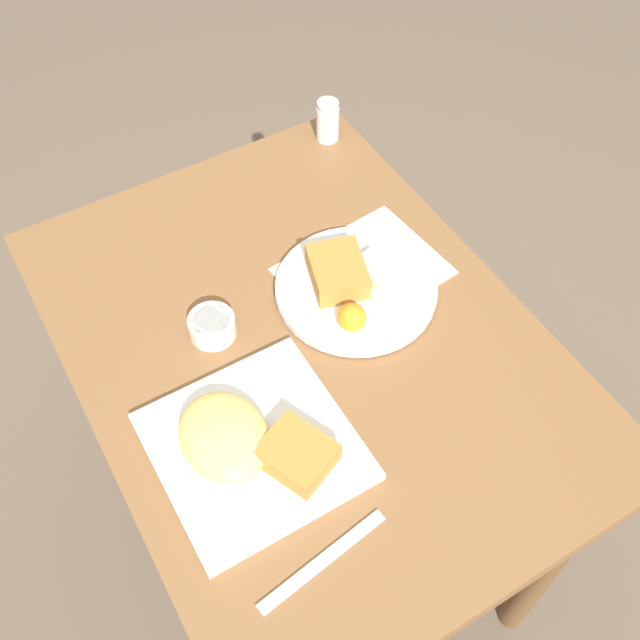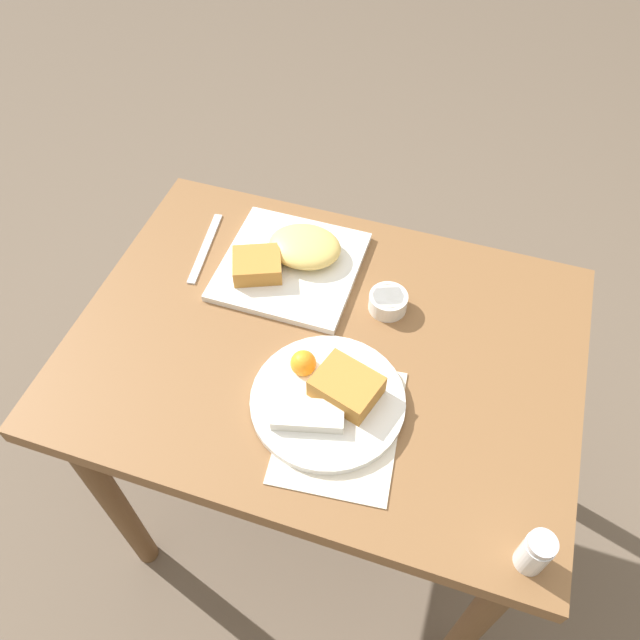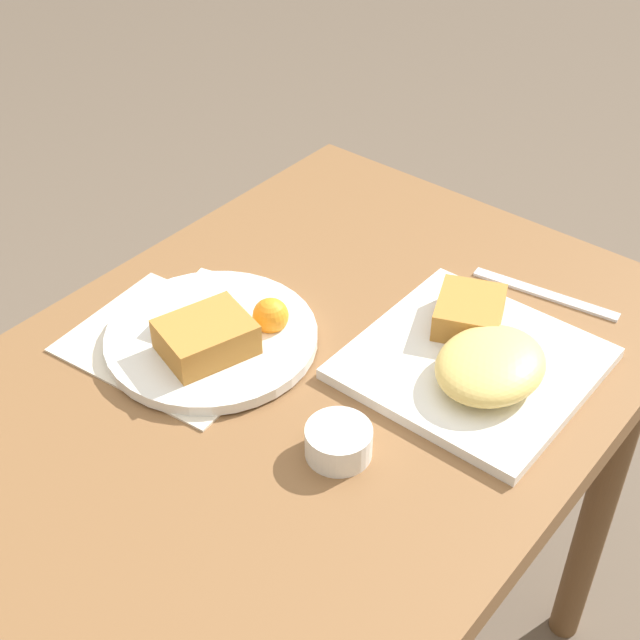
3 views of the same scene
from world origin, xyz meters
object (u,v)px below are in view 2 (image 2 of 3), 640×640
object	(u,v)px
plate_oval_far	(329,396)
salt_shaker	(534,553)
butter_knife	(205,248)
plate_square_near	(292,259)
sauce_ramekin	(388,302)

from	to	relation	value
plate_oval_far	salt_shaker	distance (m)	0.38
plate_oval_far	butter_knife	size ratio (longest dim) A/B	1.32
plate_square_near	salt_shaker	size ratio (longest dim) A/B	3.24
plate_oval_far	butter_knife	bearing A→B (deg)	-37.31
plate_square_near	sauce_ramekin	bearing A→B (deg)	167.72
plate_oval_far	butter_knife	world-z (taller)	plate_oval_far
plate_square_near	butter_knife	bearing A→B (deg)	2.72
plate_square_near	salt_shaker	xyz separation A→B (m)	(-0.50, 0.43, 0.01)
salt_shaker	plate_square_near	bearing A→B (deg)	-40.29
sauce_ramekin	butter_knife	size ratio (longest dim) A/B	0.37
sauce_ramekin	salt_shaker	distance (m)	0.49
plate_square_near	sauce_ramekin	xyz separation A→B (m)	(-0.20, 0.04, -0.00)
sauce_ramekin	butter_knife	bearing A→B (deg)	-5.30
sauce_ramekin	butter_knife	world-z (taller)	sauce_ramekin
plate_square_near	sauce_ramekin	size ratio (longest dim) A/B	3.64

